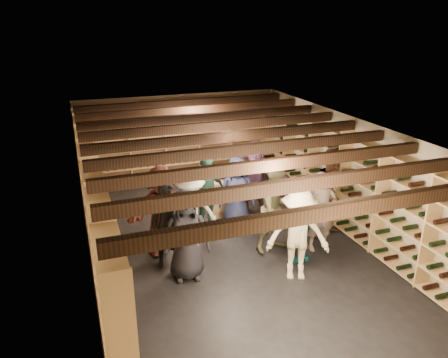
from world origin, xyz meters
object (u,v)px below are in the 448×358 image
object	(u,v)px
person_2	(277,210)
person_8	(332,193)
person_0	(186,235)
person_5	(162,210)
crate_stack_right	(228,197)
person_4	(300,224)
person_9	(191,211)
person_11	(254,177)
crate_loose	(208,198)
person_3	(298,235)
person_10	(206,194)
person_1	(168,225)
person_7	(322,212)
crate_stack_left	(222,199)
person_6	(237,193)

from	to	relation	value
person_2	person_8	world-z (taller)	person_8
person_0	person_5	size ratio (longest dim) A/B	0.94
crate_stack_right	person_8	distance (m)	2.53
person_4	person_9	bearing A→B (deg)	137.23
crate_stack_right	person_11	world-z (taller)	person_11
person_4	person_9	world-z (taller)	person_9
crate_stack_right	crate_loose	xyz separation A→B (m)	(-0.28, 0.65, -0.25)
person_9	person_11	bearing A→B (deg)	43.90
person_11	person_8	bearing A→B (deg)	-32.83
person_0	person_3	distance (m)	1.92
person_10	person_3	bearing A→B (deg)	-88.67
person_10	person_1	bearing A→B (deg)	-158.17
person_7	person_2	bearing A→B (deg)	167.53
person_3	person_4	bearing A→B (deg)	80.46
person_8	person_10	bearing A→B (deg)	146.00
person_7	person_0	bearing A→B (deg)	-172.04
person_11	crate_stack_right	bearing A→B (deg)	178.58
person_4	crate_stack_right	bearing A→B (deg)	90.16
person_1	person_9	size ratio (longest dim) A/B	1.05
person_7	person_8	bearing A→B (deg)	49.97
crate_stack_left	person_1	xyz separation A→B (m)	(-1.62, -1.66, 0.40)
person_2	crate_stack_right	bearing A→B (deg)	83.38
crate_loose	person_3	distance (m)	3.83
person_4	person_5	xyz separation A→B (m)	(-2.32, 1.20, 0.13)
person_5	person_10	distance (m)	1.14
person_3	person_0	bearing A→B (deg)	-177.50
crate_stack_right	person_0	size ratio (longest dim) A/B	0.41
crate_loose	person_4	bearing A→B (deg)	-76.84
person_6	person_9	world-z (taller)	person_6
person_4	person_8	distance (m)	1.35
person_5	person_8	xyz separation A→B (m)	(3.45, -0.49, 0.06)
person_4	person_7	size ratio (longest dim) A/B	0.93
person_2	person_5	xyz separation A→B (m)	(-2.11, 0.70, 0.02)
person_0	person_8	world-z (taller)	person_8
person_1	person_11	xyz separation A→B (m)	(2.42, 1.66, 0.03)
crate_stack_left	person_10	bearing A→B (deg)	-131.57
person_4	person_11	bearing A→B (deg)	77.59
crate_stack_left	person_4	distance (m)	2.45
person_10	crate_stack_left	bearing A→B (deg)	25.99
person_9	person_7	bearing A→B (deg)	-9.22
person_0	person_8	size ratio (longest dim) A/B	0.88
person_3	person_11	world-z (taller)	person_11
person_3	person_9	xyz separation A→B (m)	(-1.46, 1.64, -0.05)
crate_loose	person_0	world-z (taller)	person_0
crate_loose	person_5	world-z (taller)	person_5
crate_stack_left	person_0	distance (m)	2.62
person_3	person_7	world-z (taller)	person_3
crate_loose	person_6	size ratio (longest dim) A/B	0.31
person_4	person_9	size ratio (longest dim) A/B	0.95
crate_stack_left	crate_stack_right	world-z (taller)	crate_stack_left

